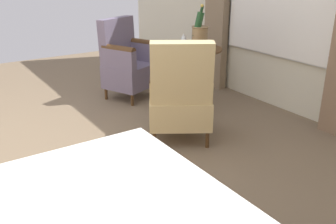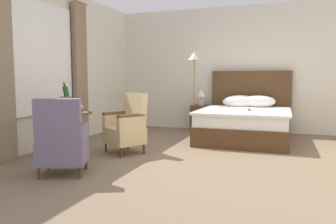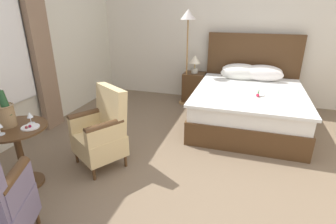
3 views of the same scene
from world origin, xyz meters
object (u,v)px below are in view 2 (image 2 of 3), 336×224
object	(u,v)px
bedside_lamp	(201,95)
side_table_round	(71,130)
bed	(245,121)
snack_plate	(82,112)
armchair_by_window	(127,126)
nightstand	(201,118)
wine_glass_near_edge	(81,106)
armchair_facing_bed	(62,140)
wine_glass_near_bucket	(64,107)
floor_lamp_brass	(194,69)
champagne_bucket	(66,102)

from	to	relation	value
bedside_lamp	side_table_round	distance (m)	3.48
bed	snack_plate	distance (m)	3.26
armchair_by_window	bed	bearing A→B (deg)	48.15
nightstand	wine_glass_near_edge	world-z (taller)	wine_glass_near_edge
nightstand	armchair_facing_bed	size ratio (longest dim) A/B	0.62
side_table_round	armchair_facing_bed	size ratio (longest dim) A/B	0.72
bedside_lamp	snack_plate	size ratio (longest dim) A/B	1.98
armchair_by_window	wine_glass_near_bucket	bearing A→B (deg)	-127.11
wine_glass_near_edge	armchair_facing_bed	size ratio (longest dim) A/B	0.14
side_table_round	armchair_facing_bed	bearing A→B (deg)	-60.84
wine_glass_near_bucket	nightstand	bearing A→B (deg)	70.69
wine_glass_near_edge	armchair_facing_bed	world-z (taller)	armchair_facing_bed
armchair_facing_bed	wine_glass_near_edge	bearing A→B (deg)	109.82
wine_glass_near_edge	armchair_facing_bed	xyz separation A→B (m)	(0.32, -0.89, -0.35)
armchair_facing_bed	floor_lamp_brass	bearing A→B (deg)	80.37
nightstand	champagne_bucket	size ratio (longest dim) A/B	1.28
floor_lamp_brass	armchair_by_window	world-z (taller)	floor_lamp_brass
nightstand	wine_glass_near_bucket	distance (m)	3.63
floor_lamp_brass	bedside_lamp	bearing A→B (deg)	50.73
bedside_lamp	wine_glass_near_edge	distance (m)	3.30
bedside_lamp	champagne_bucket	world-z (taller)	champagne_bucket
bed	side_table_round	size ratio (longest dim) A/B	3.01
side_table_round	wine_glass_near_bucket	bearing A→B (deg)	-85.15
bed	armchair_by_window	bearing A→B (deg)	-131.85
floor_lamp_brass	wine_glass_near_edge	bearing A→B (deg)	-108.27
nightstand	side_table_round	bearing A→B (deg)	-110.41
wine_glass_near_edge	wine_glass_near_bucket	bearing A→B (deg)	-107.09
snack_plate	nightstand	bearing A→B (deg)	72.05
wine_glass_near_bucket	champagne_bucket	bearing A→B (deg)	117.71
nightstand	armchair_by_window	bearing A→B (deg)	-102.72
bed	nightstand	xyz separation A→B (m)	(-1.08, 0.74, -0.06)
bed	wine_glass_near_edge	bearing A→B (deg)	-132.65
floor_lamp_brass	armchair_facing_bed	distance (m)	4.02
wine_glass_near_edge	snack_plate	bearing A→B (deg)	-52.73
wine_glass_near_bucket	snack_plate	size ratio (longest dim) A/B	0.79
nightstand	champagne_bucket	distance (m)	3.52
floor_lamp_brass	wine_glass_near_edge	world-z (taller)	floor_lamp_brass
side_table_round	snack_plate	size ratio (longest dim) A/B	3.90
side_table_round	champagne_bucket	xyz separation A→B (m)	(-0.08, 0.01, 0.41)
side_table_round	snack_plate	world-z (taller)	snack_plate
armchair_facing_bed	bed	bearing A→B (deg)	60.29
bedside_lamp	armchair_by_window	distance (m)	2.69
side_table_round	floor_lamp_brass	bearing A→B (deg)	70.73
side_table_round	wine_glass_near_bucket	size ratio (longest dim) A/B	4.94
bedside_lamp	floor_lamp_brass	xyz separation A→B (m)	(-0.13, -0.16, 0.59)
bedside_lamp	armchair_facing_bed	size ratio (longest dim) A/B	0.37
nightstand	champagne_bucket	xyz separation A→B (m)	(-1.28, -3.23, 0.55)
snack_plate	armchair_facing_bed	distance (m)	0.89
wine_glass_near_edge	armchair_by_window	size ratio (longest dim) A/B	0.13
armchair_facing_bed	champagne_bucket	bearing A→B (deg)	123.00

